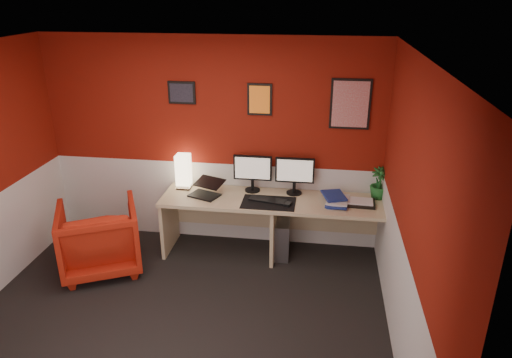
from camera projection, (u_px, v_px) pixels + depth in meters
name	position (u px, v px, depth m)	size (l,w,h in m)	color
ground	(175.00, 326.00, 4.46)	(4.00, 3.50, 0.01)	black
ceiling	(154.00, 56.00, 3.51)	(4.00, 3.50, 0.01)	white
wall_back	(212.00, 143.00, 5.59)	(4.00, 0.01, 2.50)	maroon
wall_front	(56.00, 355.00, 2.38)	(4.00, 0.01, 2.50)	maroon
wall_right	(410.00, 222.00, 3.73)	(0.01, 3.50, 2.50)	maroon
wainscot_back	(214.00, 201.00, 5.87)	(4.00, 0.01, 1.00)	silver
wainscot_right	(398.00, 301.00, 4.01)	(0.01, 3.50, 1.00)	silver
desk	(274.00, 228.00, 5.51)	(2.60, 0.65, 0.73)	#CDAF83
shoji_lamp	(184.00, 172.00, 5.60)	(0.16, 0.16, 0.40)	#FFE5B2
laptop	(204.00, 187.00, 5.41)	(0.33, 0.23, 0.22)	black
monitor_left	(252.00, 168.00, 5.49)	(0.45, 0.06, 0.58)	black
monitor_right	(295.00, 170.00, 5.41)	(0.45, 0.06, 0.58)	black
desk_mat	(269.00, 203.00, 5.28)	(0.60, 0.38, 0.01)	black
keyboard	(268.00, 200.00, 5.32)	(0.42, 0.14, 0.02)	black
mouse	(288.00, 204.00, 5.20)	(0.06, 0.10, 0.03)	black
book_bottom	(326.00, 202.00, 5.27)	(0.24, 0.32, 0.03)	navy
book_middle	(327.00, 199.00, 5.29)	(0.23, 0.32, 0.02)	silver
book_top	(324.00, 196.00, 5.28)	(0.23, 0.31, 0.03)	navy
zen_tray	(359.00, 203.00, 5.25)	(0.35, 0.25, 0.03)	black
potted_plant	(379.00, 183.00, 5.33)	(0.20, 0.20, 0.36)	#19591E
pc_tower	(281.00, 237.00, 5.59)	(0.20, 0.45, 0.45)	#99999E
armchair	(99.00, 238.00, 5.24)	(0.83, 0.85, 0.77)	red
art_left	(182.00, 93.00, 5.39)	(0.32, 0.02, 0.26)	black
art_center	(260.00, 99.00, 5.29)	(0.28, 0.02, 0.36)	orange
art_right	(350.00, 104.00, 5.17)	(0.44, 0.02, 0.56)	red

